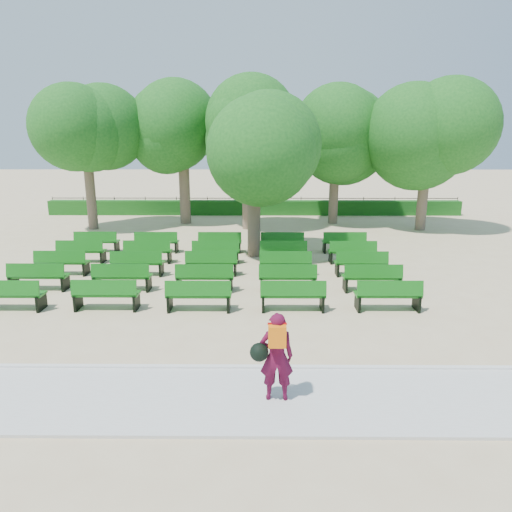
{
  "coord_description": "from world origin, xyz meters",
  "views": [
    {
      "loc": [
        0.35,
        -14.79,
        4.61
      ],
      "look_at": [
        0.24,
        -1.0,
        1.1
      ],
      "focal_mm": 32.0,
      "sensor_mm": 36.0,
      "label": 1
    }
  ],
  "objects": [
    {
      "name": "fence",
      "position": [
        0.0,
        14.4,
        0.0
      ],
      "size": [
        26.0,
        0.1,
        1.02
      ],
      "primitive_type": null,
      "color": "black",
      "rests_on": "ground"
    },
    {
      "name": "hedge",
      "position": [
        0.0,
        14.0,
        0.45
      ],
      "size": [
        26.0,
        0.7,
        0.9
      ],
      "primitive_type": "cube",
      "color": "#185617",
      "rests_on": "ground"
    },
    {
      "name": "curb",
      "position": [
        0.0,
        -6.25,
        0.05
      ],
      "size": [
        30.0,
        0.12,
        0.1
      ],
      "primitive_type": "cube",
      "color": "silver",
      "rests_on": "ground"
    },
    {
      "name": "tree_line",
      "position": [
        0.0,
        10.0,
        0.0
      ],
      "size": [
        21.8,
        6.8,
        7.04
      ],
      "primitive_type": null,
      "color": "#1D601B",
      "rests_on": "ground"
    },
    {
      "name": "paving",
      "position": [
        0.0,
        -7.4,
        0.03
      ],
      "size": [
        30.0,
        2.2,
        0.06
      ],
      "primitive_type": "cube",
      "color": "beige",
      "rests_on": "ground"
    },
    {
      "name": "bench_array",
      "position": [
        -1.35,
        0.59,
        0.09
      ],
      "size": [
        1.82,
        0.61,
        1.14
      ],
      "rotation": [
        0.0,
        0.0,
        0.03
      ],
      "color": "#116313",
      "rests_on": "ground"
    },
    {
      "name": "person",
      "position": [
        0.63,
        -7.41,
        0.91
      ],
      "size": [
        0.78,
        0.46,
        1.65
      ],
      "rotation": [
        0.0,
        0.0,
        3.14
      ],
      "color": "#4A0A25",
      "rests_on": "ground"
    },
    {
      "name": "ground",
      "position": [
        0.0,
        0.0,
        0.0
      ],
      "size": [
        120.0,
        120.0,
        0.0
      ],
      "primitive_type": "plane",
      "color": "tan"
    },
    {
      "name": "tree_among",
      "position": [
        0.12,
        3.36,
        4.0
      ],
      "size": [
        4.15,
        4.15,
        5.9
      ],
      "color": "brown",
      "rests_on": "ground"
    }
  ]
}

